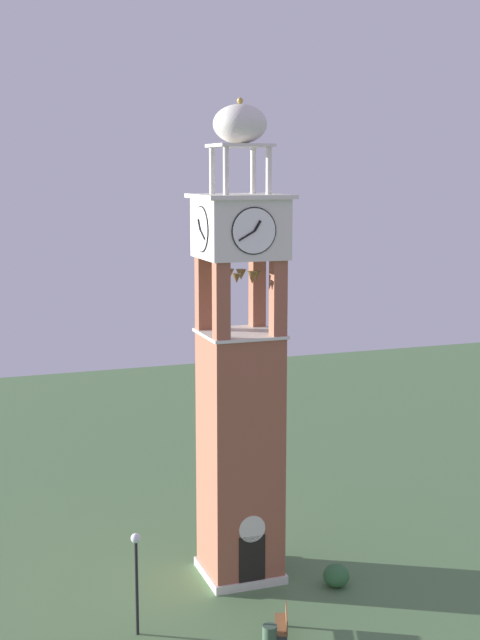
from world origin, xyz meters
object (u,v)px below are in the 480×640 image
Objects in this scene: clock_tower at (240,389)px; park_bench at (283,623)px; lamp_post at (136,565)px; trash_bin at (270,636)px.

clock_tower reaches higher than park_bench.
clock_tower is 8.05m from lamp_post.
clock_tower is 5.01× the size of lamp_post.
lamp_post reaches higher than park_bench.
lamp_post is at bearing -146.63° from clock_tower.
park_bench is at bearing -20.80° from lamp_post.
lamp_post is (-4.91, 1.87, 2.19)m from park_bench.
clock_tower is at bearing 80.91° from trash_bin.
trash_bin is at bearing -29.81° from lamp_post.
park_bench is (-0.20, -5.24, -7.41)m from clock_tower.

